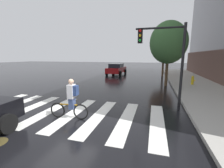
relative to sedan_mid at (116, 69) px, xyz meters
name	(u,v)px	position (x,y,z in m)	size (l,w,h in m)	color
ground_plane	(65,112)	(1.27, -14.93, -0.82)	(120.00, 120.00, 0.00)	black
crosswalk_stripes	(62,111)	(1.10, -14.93, -0.81)	(9.21, 4.12, 0.01)	silver
sedan_mid	(116,69)	(0.00, 0.00, 0.00)	(2.30, 4.65, 1.58)	maroon
cyclist	(71,99)	(1.98, -15.52, 0.03)	(1.71, 0.38, 1.69)	black
traffic_light_near	(166,51)	(5.74, -12.46, 2.04)	(2.47, 0.28, 4.20)	black
fire_hydrant	(193,80)	(8.50, -6.45, -0.28)	(0.33, 0.22, 0.78)	gold
street_tree_near	(168,43)	(6.27, -6.90, 2.91)	(3.11, 3.11, 5.52)	#4C3823
street_tree_mid	(164,47)	(6.29, -0.16, 3.01)	(3.18, 3.18, 5.66)	#4C3823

